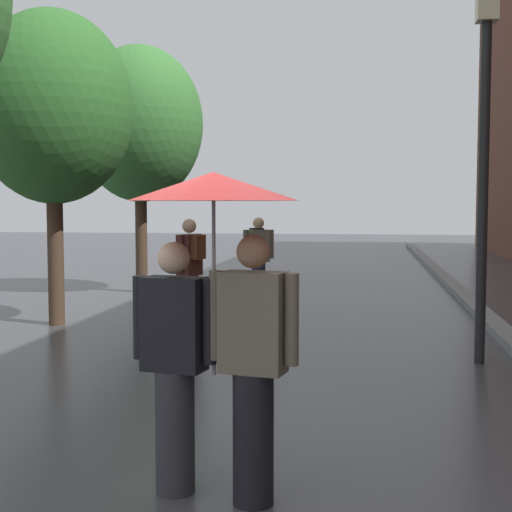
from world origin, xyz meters
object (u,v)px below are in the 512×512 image
object	(u,v)px
street_lamp_post	(484,150)
pedestrian_walking_midground	(258,258)
couple_under_umbrella	(214,286)
pedestrian_walking_far	(190,271)
street_tree_2	(140,125)
street_tree_1	(53,108)

from	to	relation	value
street_lamp_post	pedestrian_walking_midground	distance (m)	5.93
couple_under_umbrella	pedestrian_walking_far	size ratio (longest dim) A/B	1.26
street_tree_2	pedestrian_walking_midground	xyz separation A→B (m)	(2.73, -1.47, -2.67)
street_tree_1	street_tree_2	xyz separation A→B (m)	(0.06, 4.22, 0.19)
street_tree_1	street_lamp_post	distance (m)	6.45
street_lamp_post	pedestrian_walking_far	distance (m)	4.59
couple_under_umbrella	pedestrian_walking_midground	bearing A→B (deg)	96.44
pedestrian_walking_far	pedestrian_walking_midground	bearing A→B (deg)	78.27
street_tree_2	street_lamp_post	world-z (taller)	street_tree_2
street_lamp_post	pedestrian_walking_far	world-z (taller)	street_lamp_post
street_tree_1	pedestrian_walking_far	xyz separation A→B (m)	(2.19, -0.16, -2.46)
street_tree_1	street_lamp_post	bearing A→B (deg)	-16.95
couple_under_umbrella	pedestrian_walking_midground	xyz separation A→B (m)	(-1.01, 8.98, -0.50)
couple_under_umbrella	pedestrian_walking_far	bearing A→B (deg)	104.94
street_tree_2	street_tree_1	bearing A→B (deg)	-90.84
street_tree_2	street_lamp_post	bearing A→B (deg)	-45.14
pedestrian_walking_midground	street_tree_2	bearing A→B (deg)	151.67
street_lamp_post	pedestrian_walking_midground	xyz separation A→B (m)	(-3.33, 4.62, -1.65)
couple_under_umbrella	pedestrian_walking_midground	world-z (taller)	couple_under_umbrella
street_tree_1	street_lamp_post	xyz separation A→B (m)	(6.12, -1.87, -0.83)
couple_under_umbrella	street_tree_2	bearing A→B (deg)	109.71
couple_under_umbrella	pedestrian_walking_far	world-z (taller)	couple_under_umbrella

